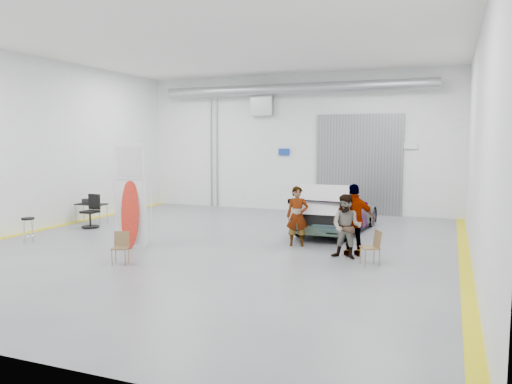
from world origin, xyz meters
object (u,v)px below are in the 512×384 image
(folding_chair_near, at_px, (121,254))
(office_chair, at_px, (91,213))
(person_b, at_px, (347,227))
(surfboard_display, at_px, (128,204))
(folding_chair_far, at_px, (370,254))
(work_table, at_px, (90,204))
(sedan_car, at_px, (337,211))
(person_a, at_px, (297,216))
(shop_stool, at_px, (28,231))
(person_c, at_px, (354,220))

(folding_chair_near, height_order, office_chair, office_chair)
(person_b, xyz_separation_m, surfboard_display, (-6.10, -1.05, 0.45))
(surfboard_display, xyz_separation_m, folding_chair_far, (6.79, 0.55, -1.03))
(folding_chair_far, relative_size, work_table, 0.75)
(folding_chair_far, bearing_deg, sedan_car, 173.62)
(person_a, distance_m, person_b, 2.00)
(person_a, height_order, person_b, person_a)
(surfboard_display, relative_size, folding_chair_far, 3.65)
(person_b, distance_m, shop_stool, 9.55)
(sedan_car, distance_m, person_c, 3.64)
(person_c, distance_m, folding_chair_far, 1.26)
(folding_chair_near, relative_size, work_table, 0.69)
(folding_chair_far, bearing_deg, shop_stool, -112.93)
(person_c, relative_size, shop_stool, 2.52)
(person_b, xyz_separation_m, office_chair, (-9.43, 1.35, -0.34))
(person_a, height_order, surfboard_display, surfboard_display)
(shop_stool, bearing_deg, surfboard_display, 8.61)
(person_b, bearing_deg, folding_chair_near, -146.60)
(person_a, height_order, work_table, person_a)
(sedan_car, relative_size, person_a, 2.71)
(person_c, bearing_deg, office_chair, -29.74)
(person_c, relative_size, work_table, 1.67)
(person_b, bearing_deg, surfboard_display, -163.82)
(person_b, distance_m, surfboard_display, 6.21)
(person_b, height_order, office_chair, person_b)
(folding_chair_near, height_order, work_table, work_table)
(person_a, relative_size, person_b, 1.03)
(folding_chair_far, bearing_deg, person_a, -152.59)
(folding_chair_near, distance_m, shop_stool, 4.33)
(surfboard_display, bearing_deg, person_b, -3.11)
(person_a, relative_size, office_chair, 1.52)
(person_a, xyz_separation_m, work_table, (-8.53, 1.15, -0.17))
(surfboard_display, height_order, folding_chair_near, surfboard_display)
(person_c, height_order, surfboard_display, surfboard_display)
(surfboard_display, bearing_deg, shop_stool, 175.70)
(office_chair, bearing_deg, person_c, -4.32)
(shop_stool, distance_m, work_table, 3.88)
(sedan_car, height_order, shop_stool, sedan_car)
(person_a, xyz_separation_m, person_c, (1.81, -0.71, 0.09))
(folding_chair_far, bearing_deg, folding_chair_near, -98.80)
(person_a, distance_m, office_chair, 7.76)
(person_c, bearing_deg, folding_chair_far, 98.92)
(office_chair, bearing_deg, shop_stool, -88.07)
(folding_chair_near, xyz_separation_m, work_table, (-4.99, 4.89, 0.47))
(person_c, relative_size, folding_chair_far, 2.22)
(person_a, height_order, folding_chair_far, person_a)
(person_a, relative_size, shop_stool, 2.27)
(sedan_car, relative_size, folding_chair_near, 5.94)
(person_a, height_order, folding_chair_near, person_a)
(folding_chair_far, bearing_deg, person_b, -154.72)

